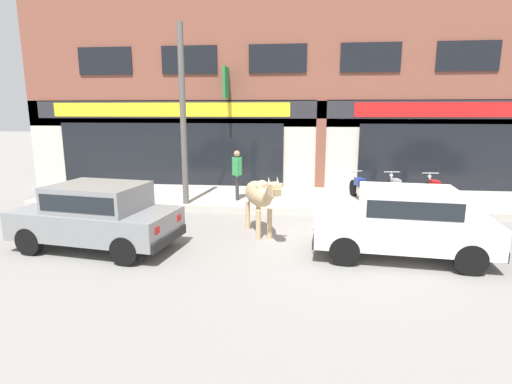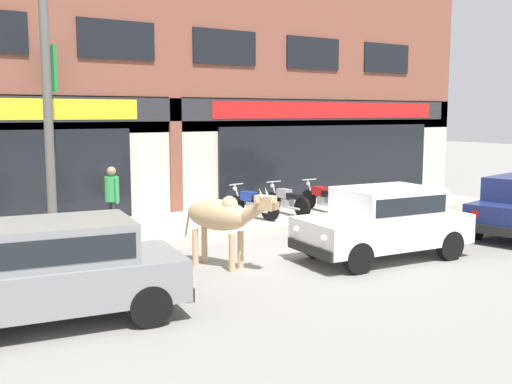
% 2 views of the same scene
% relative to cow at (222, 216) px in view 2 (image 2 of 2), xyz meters
% --- Properties ---
extents(ground_plane, '(90.00, 90.00, 0.00)m').
position_rel_cow_xyz_m(ground_plane, '(1.71, -0.12, -1.01)').
color(ground_plane, gray).
extents(sidewalk, '(19.00, 3.51, 0.17)m').
position_rel_cow_xyz_m(sidewalk, '(1.71, 3.83, -0.92)').
color(sidewalk, '#B7AFA3').
rests_on(sidewalk, ground).
extents(shop_building, '(23.00, 1.40, 8.08)m').
position_rel_cow_xyz_m(shop_building, '(1.71, 5.84, 2.82)').
color(shop_building, brown).
rests_on(shop_building, ground).
extents(cow, '(1.15, 2.00, 1.61)m').
position_rel_cow_xyz_m(cow, '(0.00, 0.00, 0.00)').
color(cow, tan).
rests_on(cow, ground).
extents(car_0, '(3.77, 2.10, 1.46)m').
position_rel_cow_xyz_m(car_0, '(-3.44, -1.39, -0.19)').
color(car_0, black).
rests_on(car_0, ground).
extents(car_1, '(3.72, 1.93, 1.46)m').
position_rel_cow_xyz_m(car_1, '(3.13, -1.18, -0.19)').
color(car_1, black).
rests_on(car_1, ground).
extents(motorcycle_0, '(0.67, 1.78, 0.88)m').
position_rel_cow_xyz_m(motorcycle_0, '(2.93, 3.47, -0.45)').
color(motorcycle_0, black).
rests_on(motorcycle_0, sidewalk).
extents(motorcycle_1, '(0.52, 1.81, 0.88)m').
position_rel_cow_xyz_m(motorcycle_1, '(4.03, 3.40, -0.45)').
color(motorcycle_1, black).
rests_on(motorcycle_1, sidewalk).
extents(motorcycle_2, '(0.52, 1.81, 0.88)m').
position_rel_cow_xyz_m(motorcycle_2, '(5.18, 3.28, -0.45)').
color(motorcycle_2, black).
rests_on(motorcycle_2, sidewalk).
extents(pedestrian, '(0.32, 0.49, 1.60)m').
position_rel_cow_xyz_m(pedestrian, '(-1.05, 3.10, 0.15)').
color(pedestrian, '#2D2D33').
rests_on(pedestrian, sidewalk).
extents(utility_pole, '(0.18, 0.18, 5.35)m').
position_rel_cow_xyz_m(utility_pole, '(-2.55, 2.38, 1.84)').
color(utility_pole, '#595651').
rests_on(utility_pole, sidewalk).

